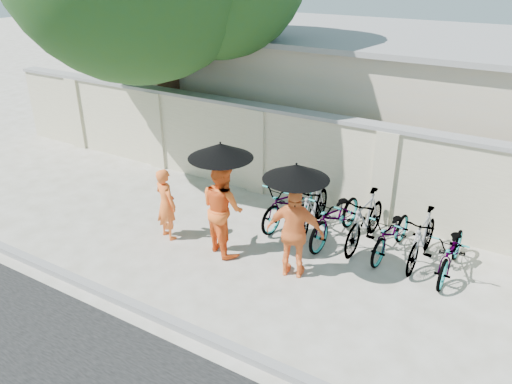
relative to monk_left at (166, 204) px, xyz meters
The scene contains 16 objects.
ground 1.62m from the monk_left, 13.52° to the right, with size 80.00×80.00×0.00m, color beige.
kerb 2.56m from the monk_left, 55.42° to the right, with size 40.00×0.16×0.12m, color gray.
compound_wall 3.75m from the monk_left, 49.97° to the left, with size 20.00×0.30×2.00m, color beige.
building_behind 7.53m from the monk_left, 62.93° to the left, with size 14.00×6.00×3.20m, color tan.
monk_left is the anchor object (origin of this frame).
monk_center 1.25m from the monk_left, ahead, with size 0.87×0.68×1.79m, color orange.
parasol_center 1.84m from the monk_left, ahead, with size 1.15×1.15×1.17m.
monk_right 2.74m from the monk_left, ahead, with size 0.99×0.41×1.69m, color orange.
parasol_right 3.03m from the monk_left, ahead, with size 1.08×1.08×1.16m.
bike_0 2.51m from the monk_left, 44.33° to the left, with size 0.64×1.84×0.97m, color #A5A5A6.
bike_1 2.91m from the monk_left, 36.45° to the left, with size 0.50×1.77×1.06m, color #A5A5A6.
bike_2 3.31m from the monk_left, 29.24° to the left, with size 0.67×1.92×1.01m, color #A5A5A6.
bike_3 3.84m from the monk_left, 26.53° to the left, with size 0.51×1.80×1.08m, color #A5A5A6.
bike_4 4.32m from the monk_left, 22.68° to the left, with size 0.58×1.67×0.88m, color #A5A5A6.
bike_5 4.82m from the monk_left, 20.09° to the left, with size 0.47×1.67×1.00m, color #A5A5A6.
bike_6 5.31m from the monk_left, 17.05° to the left, with size 0.59×1.70×0.89m, color #A5A5A6.
Camera 1 is at (4.54, -6.16, 5.07)m, focal length 35.00 mm.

